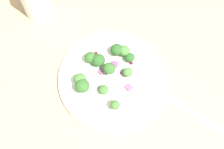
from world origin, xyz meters
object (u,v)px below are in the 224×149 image
Objects in this scene: broccoli_floret_1 at (115,105)px; broccoli_floret_2 at (82,86)px; broccoli_floret_0 at (128,71)px; fork at (186,108)px; plate at (112,78)px.

broccoli_floret_1 is 7.73cm from broccoli_floret_2.
broccoli_floret_1 reaches higher than broccoli_floret_0.
fork is (-6.03, 13.40, -2.91)cm from broccoli_floret_1.
broccoli_floret_1 reaches higher than plate.
plate is at bearing -89.89° from fork.
broccoli_floret_0 reaches higher than fork.
broccoli_floret_0 is 0.11× the size of fork.
broccoli_floret_2 reaches higher than fork.
fork is at bearing 90.11° from plate.
broccoli_floret_2 is at bearing -41.36° from plate.
broccoli_floret_2 is at bearing -97.54° from broccoli_floret_1.
broccoli_floret_2 is 21.88cm from fork.
broccoli_floret_0 reaches higher than plate.
broccoli_floret_0 is 8.06cm from broccoli_floret_1.
plate is 4.00cm from broccoli_floret_0.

